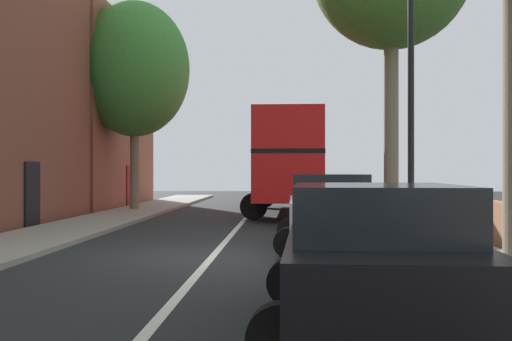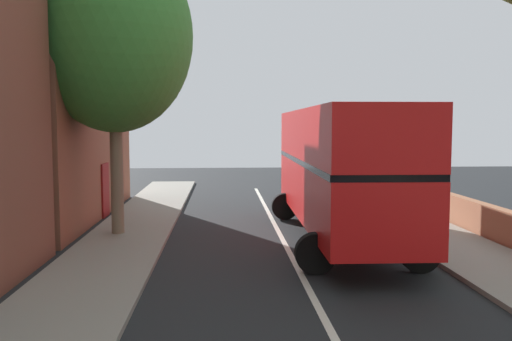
{
  "view_description": "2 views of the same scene",
  "coord_description": "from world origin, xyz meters",
  "px_view_note": "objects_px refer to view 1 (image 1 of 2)",
  "views": [
    {
      "loc": [
        1.55,
        -12.9,
        1.8
      ],
      "look_at": [
        0.48,
        8.75,
        1.82
      ],
      "focal_mm": 42.9,
      "sensor_mm": 36.0,
      "label": 1
    },
    {
      "loc": [
        -1.86,
        -3.07,
        3.58
      ],
      "look_at": [
        -1.02,
        10.41,
        2.44
      ],
      "focal_mm": 37.47,
      "sensor_mm": 36.0,
      "label": 2
    }
  ],
  "objects_px": {
    "double_decker_bus": "(290,158)",
    "parked_car_black_right_1": "(374,250)",
    "street_tree_left_0": "(134,69)",
    "lamppost_right": "(411,80)",
    "parked_car_white_right_2": "(329,208)"
  },
  "relations": [
    {
      "from": "parked_car_black_right_1",
      "to": "parked_car_white_right_2",
      "type": "distance_m",
      "value": 7.08
    },
    {
      "from": "parked_car_black_right_1",
      "to": "lamppost_right",
      "type": "relative_size",
      "value": 0.72
    },
    {
      "from": "parked_car_white_right_2",
      "to": "street_tree_left_0",
      "type": "xyz_separation_m",
      "value": [
        -7.75,
        13.31,
        5.39
      ]
    },
    {
      "from": "double_decker_bus",
      "to": "parked_car_black_right_1",
      "type": "bearing_deg",
      "value": -87.65
    },
    {
      "from": "double_decker_bus",
      "to": "parked_car_white_right_2",
      "type": "distance_m",
      "value": 12.46
    },
    {
      "from": "parked_car_white_right_2",
      "to": "lamppost_right",
      "type": "bearing_deg",
      "value": -3.91
    },
    {
      "from": "parked_car_black_right_1",
      "to": "parked_car_white_right_2",
      "type": "xyz_separation_m",
      "value": [
        0.0,
        7.08,
        0.03
      ]
    },
    {
      "from": "parked_car_white_right_2",
      "to": "lamppost_right",
      "type": "relative_size",
      "value": 0.64
    },
    {
      "from": "double_decker_bus",
      "to": "parked_car_white_right_2",
      "type": "height_order",
      "value": "double_decker_bus"
    },
    {
      "from": "street_tree_left_0",
      "to": "parked_car_black_right_1",
      "type": "bearing_deg",
      "value": -69.2
    },
    {
      "from": "lamppost_right",
      "to": "parked_car_white_right_2",
      "type": "bearing_deg",
      "value": 176.09
    },
    {
      "from": "double_decker_bus",
      "to": "lamppost_right",
      "type": "xyz_separation_m",
      "value": [
        2.6,
        -12.48,
        1.45
      ]
    },
    {
      "from": "double_decker_bus",
      "to": "lamppost_right",
      "type": "relative_size",
      "value": 1.76
    },
    {
      "from": "double_decker_bus",
      "to": "parked_car_black_right_1",
      "type": "xyz_separation_m",
      "value": [
        0.8,
        -19.44,
        -1.41
      ]
    },
    {
      "from": "parked_car_white_right_2",
      "to": "street_tree_left_0",
      "type": "distance_m",
      "value": 16.32
    }
  ]
}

